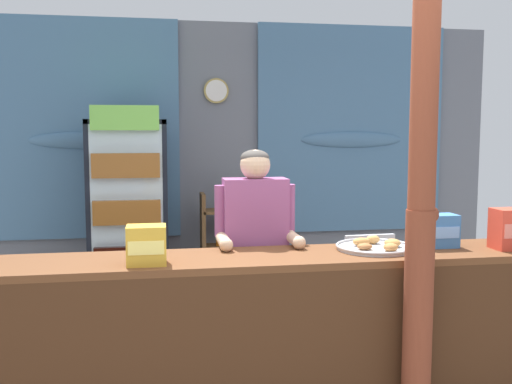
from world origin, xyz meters
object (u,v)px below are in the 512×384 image
Objects in this scene: timber_post at (421,220)px; bottle_shelf_rack at (227,250)px; drink_fridge at (129,208)px; shopkeeper at (255,242)px; pastry_tray at (375,246)px; snack_box_biscuit at (438,231)px; plastic_lawn_chair at (363,276)px; snack_box_choco_powder at (146,245)px; stall_counter at (256,328)px.

bottle_shelf_rack is at bearing 106.27° from timber_post.
drink_fridge reaches higher than shopkeeper.
snack_box_biscuit is at bearing 2.52° from pastry_tray.
snack_box_choco_powder reaches higher than plastic_lawn_chair.
timber_post is (0.83, -0.23, 0.61)m from stall_counter.
pastry_tray is at bearing 6.95° from snack_box_choco_powder.
timber_post is at bearing -126.94° from snack_box_biscuit.
snack_box_biscuit is at bearing -17.79° from shopkeeper.
snack_box_choco_powder is (-1.72, -0.18, 0.00)m from snack_box_biscuit.
drink_fridge is at bearing 163.40° from plastic_lawn_chair.
timber_post is 1.63× the size of shopkeeper.
pastry_tray is (1.32, 0.16, -0.08)m from snack_box_choco_powder.
plastic_lawn_chair is 3.89× the size of snack_box_biscuit.
plastic_lawn_chair is (1.15, 1.46, -0.12)m from stall_counter.
snack_box_choco_powder reaches higher than pastry_tray.
bottle_shelf_rack reaches higher than plastic_lawn_chair.
stall_counter is 2.22m from drink_fridge.
pastry_tray is (-0.09, 0.40, -0.21)m from timber_post.
shopkeeper reaches higher than bottle_shelf_rack.
snack_box_choco_powder is (-0.66, -0.52, 0.10)m from shopkeeper.
timber_post is 2.97× the size of plastic_lawn_chair.
drink_fridge is at bearing 128.89° from pastry_tray.
plastic_lawn_chair is at bearing 41.47° from shopkeeper.
bottle_shelf_rack is 2.23m from pastry_tray.
pastry_tray is (-0.40, -0.02, -0.08)m from snack_box_biscuit.
snack_box_choco_powder is at bearing -173.05° from pastry_tray.
plastic_lawn_chair is at bearing -16.60° from drink_fridge.
bottle_shelf_rack is 2.37m from snack_box_biscuit.
timber_post is at bearing -54.79° from drink_fridge.
pastry_tray is (0.64, -2.09, 0.42)m from bottle_shelf_rack.
shopkeeper reaches higher than snack_box_biscuit.
plastic_lawn_chair is 4.19× the size of snack_box_choco_powder.
stall_counter is 0.86m from pastry_tray.
snack_box_choco_powder reaches higher than stall_counter.
pastry_tray is at bearing 12.49° from stall_counter.
plastic_lawn_chair is (1.05, -0.79, -0.09)m from bottle_shelf_rack.
drink_fridge is at bearing 95.34° from snack_box_choco_powder.
timber_post is at bearing -77.11° from pastry_tray.
pastry_tray is at bearing -51.11° from drink_fridge.
timber_post reaches higher than drink_fridge.
shopkeeper is at bearing 162.21° from snack_box_biscuit.
timber_post is 12.45× the size of snack_box_choco_powder.
plastic_lawn_chair is (0.32, 1.70, -0.73)m from timber_post.
drink_fridge is 2.66m from snack_box_biscuit.
timber_post reaches higher than pastry_tray.
timber_post reaches higher than shopkeeper.
shopkeeper is (-0.02, -1.74, 0.40)m from bottle_shelf_rack.
timber_post is 1.88m from plastic_lawn_chair.
plastic_lawn_chair is 1.89× the size of pastry_tray.
drink_fridge is at bearing 119.42° from shopkeeper.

